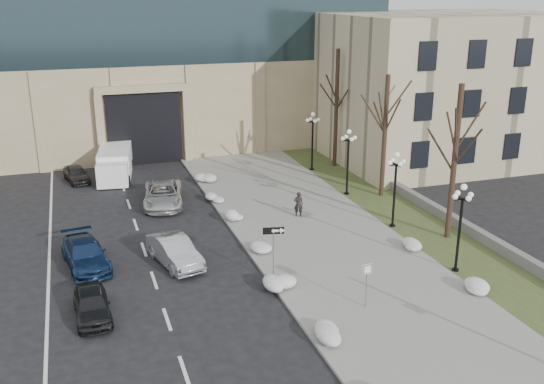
% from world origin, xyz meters
% --- Properties ---
extents(ground, '(160.00, 160.00, 0.00)m').
position_xyz_m(ground, '(0.00, 0.00, 0.00)').
color(ground, black).
rests_on(ground, ground).
extents(sidewalk, '(9.00, 40.00, 0.12)m').
position_xyz_m(sidewalk, '(3.50, 14.00, 0.06)').
color(sidewalk, gray).
rests_on(sidewalk, ground).
extents(curb, '(0.30, 40.00, 0.14)m').
position_xyz_m(curb, '(-1.00, 14.00, 0.07)').
color(curb, gray).
rests_on(curb, ground).
extents(grass_strip, '(4.00, 40.00, 0.10)m').
position_xyz_m(grass_strip, '(10.00, 14.00, 0.05)').
color(grass_strip, '#384623').
rests_on(grass_strip, ground).
extents(stone_wall, '(0.50, 30.00, 0.70)m').
position_xyz_m(stone_wall, '(12.00, 16.00, 0.35)').
color(stone_wall, slate).
rests_on(stone_wall, ground).
extents(classical_building, '(22.00, 18.12, 12.00)m').
position_xyz_m(classical_building, '(22.00, 27.98, 6.00)').
color(classical_building, '#C4B893').
rests_on(classical_building, ground).
extents(car_a, '(1.66, 3.80, 1.28)m').
position_xyz_m(car_a, '(-9.58, 7.22, 0.64)').
color(car_a, black).
rests_on(car_a, ground).
extents(car_b, '(2.58, 4.71, 1.47)m').
position_xyz_m(car_b, '(-5.16, 11.55, 0.74)').
color(car_b, '#A9ABB1').
rests_on(car_b, ground).
extents(car_c, '(2.67, 5.02, 1.39)m').
position_xyz_m(car_c, '(-9.62, 12.75, 0.69)').
color(car_c, navy).
rests_on(car_c, ground).
extents(car_d, '(3.34, 5.71, 1.49)m').
position_xyz_m(car_d, '(-4.28, 21.08, 0.75)').
color(car_d, '#BCBCBC').
rests_on(car_d, ground).
extents(car_e, '(2.18, 3.84, 1.23)m').
position_xyz_m(car_e, '(-9.66, 28.50, 0.62)').
color(car_e, '#29292D').
rests_on(car_e, ground).
extents(pedestrian, '(0.69, 0.56, 1.62)m').
position_xyz_m(pedestrian, '(3.46, 15.90, 0.93)').
color(pedestrian, black).
rests_on(pedestrian, sidewalk).
extents(box_truck, '(3.24, 6.97, 2.13)m').
position_xyz_m(box_truck, '(-6.77, 28.84, 1.03)').
color(box_truck, white).
rests_on(box_truck, ground).
extents(one_way_sign, '(1.08, 0.41, 2.91)m').
position_xyz_m(one_way_sign, '(-0.73, 7.89, 2.40)').
color(one_way_sign, slate).
rests_on(one_way_sign, ground).
extents(keep_sign, '(0.48, 0.12, 2.23)m').
position_xyz_m(keep_sign, '(2.18, 4.04, 1.64)').
color(keep_sign, slate).
rests_on(keep_sign, ground).
extents(snow_clump_b, '(1.10, 1.60, 0.36)m').
position_xyz_m(snow_clump_b, '(-0.37, 2.43, 0.30)').
color(snow_clump_b, white).
rests_on(snow_clump_b, sidewalk).
extents(snow_clump_c, '(1.10, 1.60, 0.36)m').
position_xyz_m(snow_clump_c, '(-0.85, 7.04, 0.30)').
color(snow_clump_c, white).
rests_on(snow_clump_c, sidewalk).
extents(snow_clump_d, '(1.10, 1.60, 0.36)m').
position_xyz_m(snow_clump_d, '(-0.56, 11.55, 0.30)').
color(snow_clump_d, white).
rests_on(snow_clump_d, sidewalk).
extents(snow_clump_e, '(1.10, 1.60, 0.36)m').
position_xyz_m(snow_clump_e, '(-0.49, 16.14, 0.30)').
color(snow_clump_e, white).
rests_on(snow_clump_e, sidewalk).
extents(snow_clump_f, '(1.10, 1.60, 0.36)m').
position_xyz_m(snow_clump_f, '(-0.80, 20.39, 0.30)').
color(snow_clump_f, white).
rests_on(snow_clump_f, sidewalk).
extents(snow_clump_g, '(1.10, 1.60, 0.36)m').
position_xyz_m(snow_clump_g, '(-0.50, 24.87, 0.30)').
color(snow_clump_g, white).
rests_on(snow_clump_g, sidewalk).
extents(snow_clump_h, '(1.10, 1.60, 0.36)m').
position_xyz_m(snow_clump_h, '(7.66, 3.59, 0.30)').
color(snow_clump_h, white).
rests_on(snow_clump_h, sidewalk).
extents(snow_clump_i, '(1.10, 1.60, 0.36)m').
position_xyz_m(snow_clump_i, '(7.47, 9.06, 0.30)').
color(snow_clump_i, white).
rests_on(snow_clump_i, sidewalk).
extents(lamppost_a, '(1.18, 1.18, 4.76)m').
position_xyz_m(lamppost_a, '(8.30, 6.00, 3.07)').
color(lamppost_a, black).
rests_on(lamppost_a, ground).
extents(lamppost_b, '(1.18, 1.18, 4.76)m').
position_xyz_m(lamppost_b, '(8.30, 12.50, 3.07)').
color(lamppost_b, black).
rests_on(lamppost_b, ground).
extents(lamppost_c, '(1.18, 1.18, 4.76)m').
position_xyz_m(lamppost_c, '(8.30, 19.00, 3.07)').
color(lamppost_c, black).
rests_on(lamppost_c, ground).
extents(lamppost_d, '(1.18, 1.18, 4.76)m').
position_xyz_m(lamppost_d, '(8.30, 25.50, 3.07)').
color(lamppost_d, black).
rests_on(lamppost_d, ground).
extents(tree_near, '(3.20, 3.20, 9.00)m').
position_xyz_m(tree_near, '(10.50, 10.00, 5.83)').
color(tree_near, black).
rests_on(tree_near, ground).
extents(tree_mid, '(3.20, 3.20, 8.50)m').
position_xyz_m(tree_mid, '(10.50, 18.00, 5.50)').
color(tree_mid, black).
rests_on(tree_mid, ground).
extents(tree_far, '(3.20, 3.20, 9.50)m').
position_xyz_m(tree_far, '(10.50, 26.00, 6.15)').
color(tree_far, black).
rests_on(tree_far, ground).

